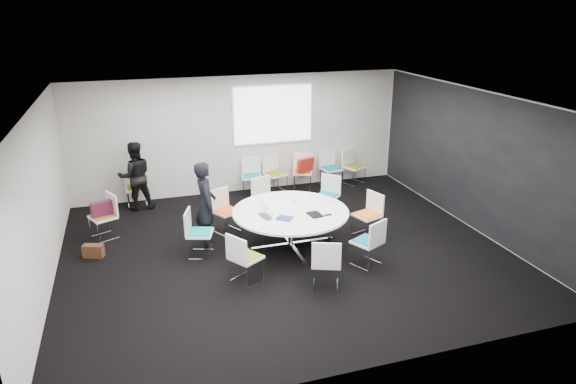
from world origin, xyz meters
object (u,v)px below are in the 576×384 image
object	(u,v)px
cup	(294,201)
chair_back_c	(302,178)
chair_ring_h	(367,251)
chair_spare_left	(105,225)
person_back	(135,176)
chair_ring_f	(246,267)
laptop	(268,216)
chair_ring_c	(266,206)
chair_ring_g	(326,272)
chair_ring_d	(226,219)
chair_ring_b	(327,204)
person_main	(206,204)
conference_table	(291,220)
chair_back_b	(275,181)
chair_person_back	(137,195)
chair_back_a	(252,183)
chair_ring_e	(200,241)
chair_ring_a	(367,223)
chair_back_d	(331,175)
brown_bag	(93,251)
maroon_bag	(102,209)
chair_back_e	(353,173)

from	to	relation	value
cup	chair_back_c	bearing A→B (deg)	67.36
chair_ring_h	chair_spare_left	size ratio (longest dim) A/B	1.00
chair_ring_h	person_back	size ratio (longest dim) A/B	0.57
chair_ring_f	laptop	distance (m)	1.20
chair_ring_c	chair_ring_g	size ratio (longest dim) A/B	1.00
chair_ring_g	laptop	xyz separation A→B (m)	(-0.56, 1.46, 0.47)
chair_ring_d	laptop	world-z (taller)	chair_ring_d
chair_ring_b	chair_ring_g	bearing A→B (deg)	114.80
chair_spare_left	person_main	bearing A→B (deg)	-139.07
conference_table	chair_back_b	size ratio (longest dim) A/B	2.46
chair_ring_h	laptop	size ratio (longest dim) A/B	2.68
laptop	chair_person_back	bearing A→B (deg)	20.05
chair_ring_c	chair_person_back	xyz separation A→B (m)	(-2.60, 1.55, 0.00)
chair_ring_b	chair_ring_h	distance (m)	2.33
chair_back_c	chair_person_back	size ratio (longest dim) A/B	1.00
person_main	person_back	distance (m)	2.55
chair_ring_h	chair_back_a	distance (m)	4.28
chair_ring_c	chair_ring_e	world-z (taller)	same
chair_person_back	chair_spare_left	bearing A→B (deg)	63.36
conference_table	person_main	distance (m)	1.62
chair_ring_a	chair_ring_b	bearing A→B (deg)	-1.40
chair_back_d	chair_ring_g	bearing A→B (deg)	57.98
chair_ring_h	brown_bag	bearing A→B (deg)	132.09
chair_back_c	person_back	distance (m)	3.99
chair_ring_a	chair_ring_b	world-z (taller)	same
person_main	chair_ring_e	bearing A→B (deg)	156.98
brown_bag	person_main	bearing A→B (deg)	-1.42
chair_ring_h	person_back	xyz separation A→B (m)	(-3.74, 3.98, 0.50)
chair_back_b	chair_ring_d	bearing A→B (deg)	31.41
chair_ring_e	chair_back_d	bearing A→B (deg)	146.03
person_back	maroon_bag	bearing A→B (deg)	57.04
brown_bag	chair_ring_c	bearing A→B (deg)	13.25
chair_ring_g	chair_back_d	xyz separation A→B (m)	(1.97, 4.63, 0.00)
chair_ring_d	chair_ring_h	bearing A→B (deg)	105.64
chair_ring_c	chair_back_b	distance (m)	1.70
chair_spare_left	chair_ring_h	bearing A→B (deg)	-144.83
chair_back_d	chair_back_e	size ratio (longest dim) A/B	1.00
chair_back_c	chair_back_d	distance (m)	0.78
chair_ring_e	chair_person_back	size ratio (longest dim) A/B	1.00
brown_bag	chair_back_b	bearing A→B (deg)	29.85
chair_ring_g	chair_ring_a	bearing A→B (deg)	68.65
chair_back_b	person_back	xyz separation A→B (m)	(-3.26, -0.17, 0.50)
chair_back_e	chair_back_a	bearing A→B (deg)	-25.28
chair_ring_e	chair_ring_d	bearing A→B (deg)	161.44
chair_ring_b	chair_back_e	xyz separation A→B (m)	(1.45, 1.79, 0.00)
person_main	chair_back_d	bearing A→B (deg)	-54.12
chair_ring_e	person_main	world-z (taller)	person_main
conference_table	brown_bag	bearing A→B (deg)	169.42
brown_bag	chair_back_d	bearing A→B (deg)	22.90
conference_table	chair_ring_f	size ratio (longest dim) A/B	2.46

